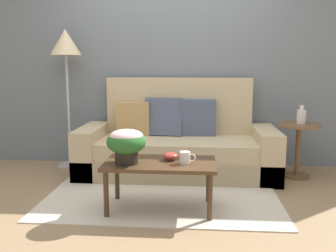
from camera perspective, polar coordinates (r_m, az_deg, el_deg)
name	(u,v)px	position (r m, az deg, el deg)	size (l,w,h in m)	color
ground_plane	(162,197)	(3.64, -0.90, -10.85)	(14.00, 14.00, 0.00)	#997A56
wall_back	(172,60)	(4.69, 0.60, 10.02)	(6.40, 0.12, 2.61)	slate
area_rug	(164,191)	(3.79, -0.66, -9.93)	(2.21, 1.70, 0.01)	beige
couch	(177,146)	(4.33, 1.35, -3.06)	(2.24, 0.87, 1.10)	tan
coffee_table	(160,167)	(3.23, -1.24, -6.37)	(0.96, 0.52, 0.43)	#442D1B
side_table	(298,140)	(4.40, 19.35, -2.08)	(0.46, 0.46, 0.61)	brown
floor_lamp	(66,52)	(4.67, -15.39, 10.88)	(0.37, 0.37, 1.67)	#B2B2B7
potted_plant	(126,142)	(3.14, -6.41, -2.50)	(0.34, 0.34, 0.29)	black
coffee_mug	(185,158)	(3.15, 2.67, -4.86)	(0.14, 0.09, 0.10)	white
snack_bowl	(170,156)	(3.26, 0.37, -4.61)	(0.14, 0.14, 0.07)	#B2382D
table_vase	(301,116)	(4.36, 19.78, 1.43)	(0.10, 0.10, 0.20)	silver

